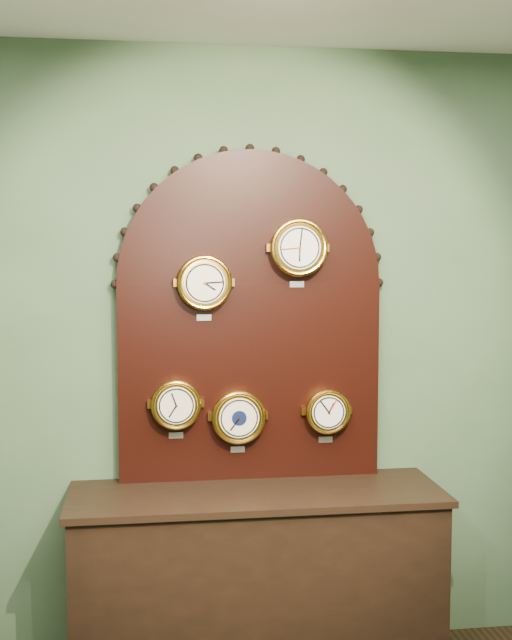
{
  "coord_description": "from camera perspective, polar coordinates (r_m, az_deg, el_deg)",
  "views": [
    {
      "loc": [
        -0.49,
        -1.24,
        1.9
      ],
      "look_at": [
        0.0,
        2.25,
        1.58
      ],
      "focal_mm": 46.0,
      "sensor_mm": 36.0,
      "label": 1
    }
  ],
  "objects": [
    {
      "name": "hygrometer",
      "position": [
        3.7,
        -5.59,
        -5.86
      ],
      "size": [
        0.22,
        0.08,
        0.28
      ],
      "color": "gold",
      "rests_on": "display_board"
    },
    {
      "name": "roman_clock",
      "position": [
        3.64,
        -3.61,
        2.6
      ],
      "size": [
        0.24,
        0.08,
        0.29
      ],
      "color": "gold",
      "rests_on": "display_board"
    },
    {
      "name": "wall_back",
      "position": [
        3.81,
        -0.52,
        -2.37
      ],
      "size": [
        4.0,
        0.0,
        4.0
      ],
      "primitive_type": "plane",
      "rotation": [
        1.57,
        0.0,
        0.0
      ],
      "color": "#435F41",
      "rests_on": "ground"
    },
    {
      "name": "arabic_clock",
      "position": [
        3.69,
        2.97,
        5.04
      ],
      "size": [
        0.26,
        0.08,
        0.31
      ],
      "color": "gold",
      "rests_on": "display_board"
    },
    {
      "name": "shop_counter",
      "position": [
        3.81,
        0.04,
        -17.99
      ],
      "size": [
        1.6,
        0.5,
        0.8
      ],
      "primitive_type": "cube",
      "color": "black",
      "rests_on": "ground_plane"
    },
    {
      "name": "barometer",
      "position": [
        3.73,
        -1.23,
        -6.75
      ],
      "size": [
        0.25,
        0.08,
        0.3
      ],
      "color": "gold",
      "rests_on": "display_board"
    },
    {
      "name": "tide_clock",
      "position": [
        3.8,
        4.98,
        -6.34
      ],
      "size": [
        0.21,
        0.08,
        0.26
      ],
      "color": "gold",
      "rests_on": "display_board"
    },
    {
      "name": "display_board",
      "position": [
        3.73,
        -0.42,
        0.97
      ],
      "size": [
        1.26,
        0.06,
        1.53
      ],
      "color": "black",
      "rests_on": "shop_counter"
    }
  ]
}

